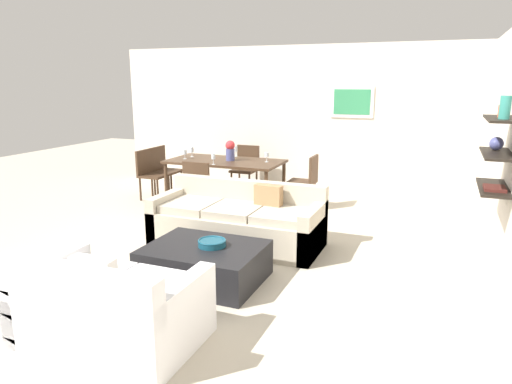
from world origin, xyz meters
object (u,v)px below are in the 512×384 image
sofa_beige (238,222)px  wine_glass_right_far (267,155)px  coffee_table (205,263)px  dining_chair_left_near (150,171)px  dining_chair_right_far (307,178)px  loveseat_white (109,308)px  wine_glass_head (236,149)px  wine_glass_left_near (185,152)px  dining_chair_head (246,166)px  dining_chair_left_far (164,167)px  centerpiece_vase (230,150)px  dining_chair_foot (200,185)px  decorative_bowl (212,243)px  wine_glass_foot (213,157)px  wine_glass_left_far (192,150)px  dining_table (225,164)px

sofa_beige → wine_glass_right_far: size_ratio=13.40×
coffee_table → dining_chair_left_near: size_ratio=1.36×
coffee_table → dining_chair_right_far: dining_chair_right_far is taller
loveseat_white → wine_glass_head: bearing=102.3°
sofa_beige → dining_chair_right_far: size_ratio=2.46×
wine_glass_left_near → dining_chair_head: bearing=55.2°
loveseat_white → dining_chair_left_far: 5.14m
dining_chair_left_near → centerpiece_vase: bearing=9.5°
dining_chair_head → dining_chair_foot: same height
centerpiece_vase → dining_chair_right_far: bearing=8.7°
decorative_bowl → wine_glass_foot: size_ratio=1.72×
coffee_table → decorative_bowl: bearing=22.3°
decorative_bowl → wine_glass_left_far: (-1.97, 3.06, 0.45)m
dining_chair_foot → sofa_beige: bearing=-41.0°
dining_chair_foot → loveseat_white: bearing=-73.2°
wine_glass_head → wine_glass_left_near: 0.90m
decorative_bowl → wine_glass_head: bearing=110.4°
centerpiece_vase → dining_chair_left_far: bearing=172.3°
dining_chair_left_near → wine_glass_left_near: (0.67, 0.10, 0.36)m
wine_glass_left_near → wine_glass_head: bearing=38.0°
dining_chair_head → wine_glass_head: 0.60m
wine_glass_head → wine_glass_foot: bearing=-90.0°
dining_chair_head → loveseat_white: bearing=-78.8°
sofa_beige → decorative_bowl: 1.16m
dining_chair_right_far → wine_glass_left_near: bearing=-170.7°
sofa_beige → dining_chair_head: (-1.04, 2.71, 0.21)m
sofa_beige → dining_chair_right_far: dining_chair_right_far is taller
sofa_beige → dining_chair_right_far: (0.33, 2.03, 0.21)m
dining_table → dining_chair_left_far: (-1.38, 0.22, -0.18)m
dining_chair_left_near → wine_glass_head: bearing=25.4°
dining_chair_right_far → wine_glass_foot: (-1.38, -0.65, 0.37)m
coffee_table → wine_glass_left_far: (-1.89, 3.10, 0.68)m
dining_chair_head → wine_glass_left_near: 1.29m
dining_chair_foot → wine_glass_foot: size_ratio=5.08×
loveseat_white → coffee_table: 1.36m
dining_table → dining_chair_right_far: 1.41m
dining_table → wine_glass_right_far: 0.74m
dining_table → wine_glass_left_near: size_ratio=11.97×
sofa_beige → dining_chair_right_far: 2.07m
wine_glass_foot → dining_chair_head: bearing=90.0°
sofa_beige → dining_table: sofa_beige is taller
dining_table → dining_chair_right_far: size_ratio=2.21×
loveseat_white → wine_glass_right_far: bearing=94.1°
wine_glass_head → wine_glass_left_far: size_ratio=1.10×
loveseat_white → dining_chair_head: (-1.03, 5.22, 0.21)m
loveseat_white → wine_glass_left_near: wine_glass_left_near is taller
loveseat_white → wine_glass_foot: size_ratio=8.30×
wine_glass_right_far → wine_glass_left_far: bearing=180.0°
coffee_table → dining_chair_left_near: 3.77m
dining_chair_right_far → dining_chair_left_far: 2.75m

